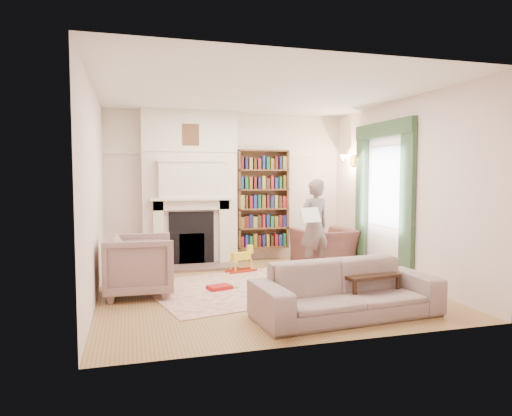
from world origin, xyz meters
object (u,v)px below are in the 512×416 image
object	(u,v)px
sofa	(347,290)
rocking_horse	(241,259)
coffee_table	(366,291)
paraffin_heater	(138,257)
armchair_reading	(324,247)
man_reading	(314,226)
bookcase	(263,199)
armchair_left	(139,265)

from	to	relation	value
sofa	rocking_horse	xyz separation A→B (m)	(-0.61, 2.66, -0.09)
sofa	coffee_table	size ratio (longest dim) A/B	3.09
sofa	paraffin_heater	distance (m)	3.77
armchair_reading	man_reading	world-z (taller)	man_reading
bookcase	rocking_horse	xyz separation A→B (m)	(-0.67, -1.00, -0.95)
man_reading	armchair_reading	bearing A→B (deg)	-141.58
armchair_left	sofa	bearing A→B (deg)	-123.98
sofa	man_reading	bearing A→B (deg)	71.61
bookcase	coffee_table	bearing A→B (deg)	-84.82
sofa	paraffin_heater	xyz separation A→B (m)	(-2.28, 3.00, -0.04)
sofa	paraffin_heater	world-z (taller)	sofa
sofa	rocking_horse	size ratio (longest dim) A/B	4.22
armchair_reading	rocking_horse	distance (m)	1.66
bookcase	man_reading	distance (m)	1.48
armchair_left	sofa	size ratio (longest dim) A/B	0.42
bookcase	coffee_table	xyz separation A→B (m)	(0.31, -3.45, -0.95)
armchair_left	coffee_table	distance (m)	3.02
coffee_table	armchair_reading	bearing A→B (deg)	67.48
bookcase	armchair_left	xyz separation A→B (m)	(-2.35, -2.04, -0.76)
armchair_reading	sofa	size ratio (longest dim) A/B	0.46
paraffin_heater	rocking_horse	distance (m)	1.70
paraffin_heater	rocking_horse	xyz separation A→B (m)	(1.67, -0.34, -0.05)
armchair_left	rocking_horse	world-z (taller)	armchair_left
coffee_table	man_reading	bearing A→B (deg)	75.53
bookcase	paraffin_heater	distance (m)	2.59
man_reading	bookcase	bearing A→B (deg)	-83.64
bookcase	armchair_left	distance (m)	3.20
bookcase	rocking_horse	world-z (taller)	bookcase
bookcase	armchair_reading	distance (m)	1.48
sofa	man_reading	size ratio (longest dim) A/B	1.38
man_reading	sofa	bearing A→B (deg)	61.59
man_reading	paraffin_heater	size ratio (longest dim) A/B	2.85
man_reading	armchair_left	bearing A→B (deg)	-0.80
bookcase	armchair_reading	bearing A→B (deg)	-37.13
bookcase	man_reading	size ratio (longest dim) A/B	1.18
bookcase	coffee_table	world-z (taller)	bookcase
man_reading	coffee_table	world-z (taller)	man_reading
armchair_reading	man_reading	size ratio (longest dim) A/B	0.64
armchair_left	coffee_table	size ratio (longest dim) A/B	1.30
armchair_reading	armchair_left	world-z (taller)	armchair_left
rocking_horse	paraffin_heater	bearing A→B (deg)	152.08
bookcase	rocking_horse	bearing A→B (deg)	-123.79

